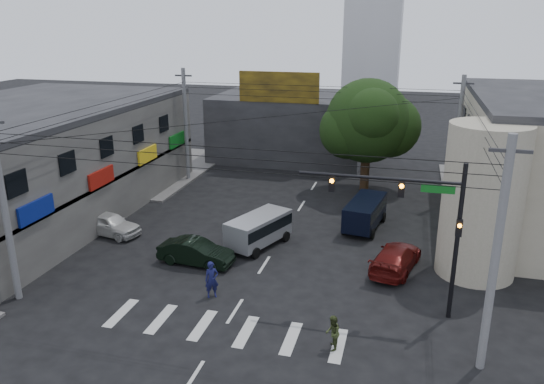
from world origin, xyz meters
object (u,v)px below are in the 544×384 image
at_px(traffic_gantry, 419,214).
at_px(utility_pole_far_left, 186,126).
at_px(utility_pole_near_left, 4,208).
at_px(utility_pole_near_right, 495,259).
at_px(street_tree, 368,121).
at_px(silver_minivan, 259,231).
at_px(maroon_sedan, 396,258).
at_px(white_compact, 109,224).
at_px(dark_sedan, 196,252).
at_px(utility_pole_far_right, 457,140).
at_px(pedestrian_olive, 333,333).
at_px(traffic_officer, 212,280).
at_px(navy_van, 365,214).

relative_size(traffic_gantry, utility_pole_far_left, 0.78).
bearing_deg(utility_pole_near_left, utility_pole_near_right, 0.00).
distance_m(street_tree, silver_minivan, 14.28).
height_order(utility_pole_near_right, maroon_sedan, utility_pole_near_right).
xyz_separation_m(white_compact, silver_minivan, (9.50, 0.67, 0.23)).
bearing_deg(silver_minivan, dark_sedan, 161.83).
distance_m(utility_pole_far_right, pedestrian_olive, 21.92).
relative_size(utility_pole_near_left, utility_pole_far_right, 1.00).
bearing_deg(utility_pole_near_left, utility_pole_far_left, 90.00).
xyz_separation_m(utility_pole_near_left, silver_minivan, (9.50, 8.91, -3.66)).
distance_m(traffic_gantry, pedestrian_olive, 6.35).
bearing_deg(utility_pole_near_right, utility_pole_far_right, 90.00).
relative_size(utility_pole_near_left, white_compact, 2.10).
bearing_deg(traffic_gantry, utility_pole_near_left, -169.20).
bearing_deg(utility_pole_near_left, street_tree, 56.00).
distance_m(silver_minivan, traffic_officer, 6.43).
distance_m(traffic_gantry, silver_minivan, 11.06).
distance_m(utility_pole_near_left, pedestrian_olive, 15.76).
height_order(traffic_gantry, utility_pole_far_right, utility_pole_far_right).
xyz_separation_m(traffic_gantry, dark_sedan, (-11.48, 2.22, -4.14)).
relative_size(utility_pole_near_left, utility_pole_far_left, 1.00).
height_order(utility_pole_near_left, maroon_sedan, utility_pole_near_left).
bearing_deg(silver_minivan, street_tree, -0.15).
xyz_separation_m(utility_pole_far_left, navy_van, (15.29, -7.10, -3.66)).
relative_size(utility_pole_far_left, navy_van, 1.88).
xyz_separation_m(utility_pole_far_left, silver_minivan, (9.50, -11.59, -3.66)).
height_order(utility_pole_near_right, navy_van, utility_pole_near_right).
height_order(dark_sedan, silver_minivan, silver_minivan).
bearing_deg(silver_minivan, utility_pole_far_right, -23.27).
distance_m(utility_pole_near_left, dark_sedan, 9.73).
bearing_deg(white_compact, utility_pole_far_left, 11.59).
relative_size(dark_sedan, maroon_sedan, 0.84).
xyz_separation_m(utility_pole_near_right, traffic_officer, (-12.00, 2.50, -3.68)).
height_order(utility_pole_far_right, pedestrian_olive, utility_pole_far_right).
height_order(utility_pole_near_left, silver_minivan, utility_pole_near_left).
xyz_separation_m(dark_sedan, silver_minivan, (2.66, 3.20, 0.25)).
bearing_deg(traffic_officer, maroon_sedan, 0.07).
xyz_separation_m(utility_pole_near_right, utility_pole_far_right, (0.00, 20.50, 0.00)).
bearing_deg(utility_pole_near_left, navy_van, 41.24).
distance_m(utility_pole_far_left, maroon_sedan, 21.96).
height_order(street_tree, traffic_officer, street_tree).
bearing_deg(street_tree, utility_pole_near_right, -73.18).
bearing_deg(utility_pole_near_left, utility_pole_far_right, 44.31).
distance_m(dark_sedan, maroon_sedan, 10.81).
bearing_deg(utility_pole_near_left, traffic_gantry, 10.80).
bearing_deg(traffic_gantry, silver_minivan, 148.45).
xyz_separation_m(utility_pole_near_left, utility_pole_far_right, (21.00, 20.50, 0.00)).
bearing_deg(white_compact, utility_pole_near_left, -168.45).
relative_size(white_compact, maroon_sedan, 0.86).
distance_m(street_tree, white_compact, 20.21).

